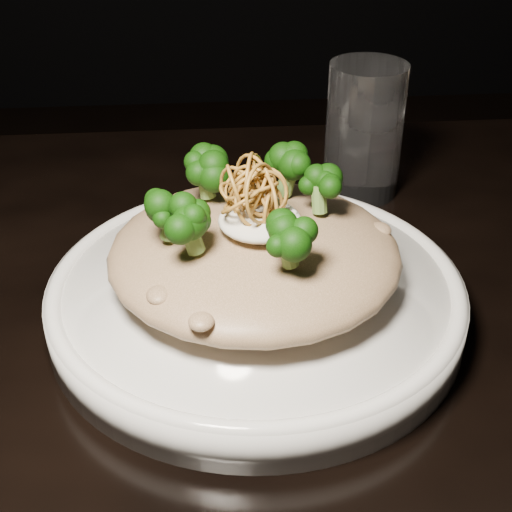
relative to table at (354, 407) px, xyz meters
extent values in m
cube|color=black|center=(0.00, 0.00, 0.06)|extent=(1.10, 0.80, 0.04)
cylinder|color=white|center=(-0.08, 0.02, 0.10)|extent=(0.31, 0.31, 0.03)
ellipsoid|color=brown|center=(-0.08, 0.03, 0.14)|extent=(0.22, 0.22, 0.05)
ellipsoid|color=white|center=(-0.08, 0.02, 0.17)|extent=(0.06, 0.06, 0.02)
cylinder|color=white|center=(0.04, 0.22, 0.15)|extent=(0.09, 0.09, 0.13)
camera|label=1|loc=(-0.12, -0.42, 0.42)|focal=50.00mm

